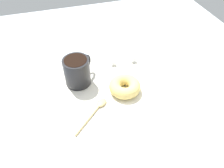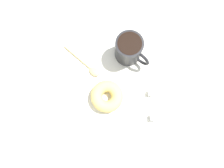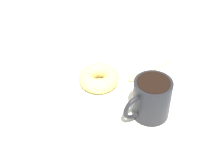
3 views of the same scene
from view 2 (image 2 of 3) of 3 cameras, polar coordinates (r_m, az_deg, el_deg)
ground_plane at (r=68.14cm, az=0.60°, el=-0.26°), size 120.00×120.00×2.00cm
napkin at (r=66.95cm, az=0.00°, el=-0.34°), size 34.90×34.90×0.30cm
coffee_cup at (r=65.04cm, az=4.50°, el=9.06°), size 9.66×9.66×9.06cm
donut at (r=64.50cm, az=-1.36°, el=-3.26°), size 9.68×9.68×3.55cm
spoon at (r=68.01cm, az=-6.03°, el=4.38°), size 11.57×10.96×0.90cm
sugar_cube at (r=66.02cm, az=10.70°, el=-8.70°), size 1.75×1.75×1.75cm
sugar_cube_extra at (r=66.62cm, az=10.04°, el=-2.40°), size 1.59×1.59×1.59cm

